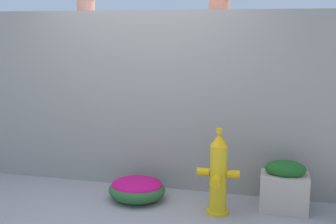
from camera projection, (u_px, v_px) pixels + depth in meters
name	position (u px, v px, depth m)	size (l,w,h in m)	color
ground_plane	(120.00, 217.00, 4.42)	(24.00, 24.00, 0.00)	gray
stone_wall	(149.00, 99.00, 5.24)	(5.55, 0.36, 2.09)	gray
fire_hydrant	(218.00, 175.00, 4.44)	(0.44, 0.35, 0.91)	gold
flower_bush_left	(137.00, 188.00, 4.83)	(0.64, 0.57, 0.26)	#2B5D2A
planter_box	(284.00, 187.00, 4.53)	(0.49, 0.29, 0.55)	#B8A694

